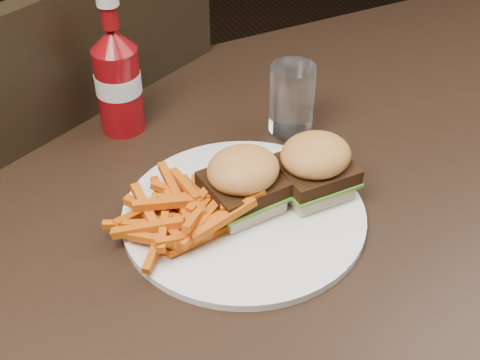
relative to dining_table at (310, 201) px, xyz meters
name	(u,v)px	position (x,y,z in m)	size (l,w,h in m)	color
dining_table	(310,201)	(0.00, 0.00, 0.00)	(1.20, 0.80, 0.04)	black
chair_far	(46,209)	(-0.27, 0.50, -0.30)	(0.48, 0.48, 0.05)	black
plate	(244,215)	(-0.10, -0.01, 0.03)	(0.28, 0.28, 0.01)	white
sandwich_half_a	(243,199)	(-0.10, 0.00, 0.04)	(0.08, 0.07, 0.02)	beige
sandwich_half_b	(313,185)	(-0.01, -0.02, 0.04)	(0.08, 0.07, 0.02)	beige
fries_pile	(184,211)	(-0.17, 0.00, 0.05)	(0.13, 0.13, 0.05)	#C55F05
ketchup_bottle	(119,90)	(-0.16, 0.23, 0.08)	(0.06, 0.06, 0.12)	maroon
tumbler	(292,98)	(0.04, 0.12, 0.08)	(0.06, 0.06, 0.09)	white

